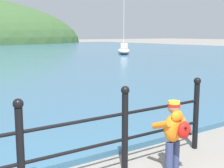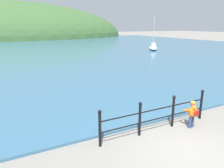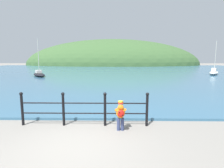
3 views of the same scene
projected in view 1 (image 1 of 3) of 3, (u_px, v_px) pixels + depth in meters
iron_railing at (78, 135)px, 3.93m from camera, size 4.56×0.12×1.21m
child_in_coat at (174, 129)px, 4.31m from camera, size 0.38×0.53×1.00m
boat_twin_mast at (124, 50)px, 29.20m from camera, size 3.21×3.95×4.95m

